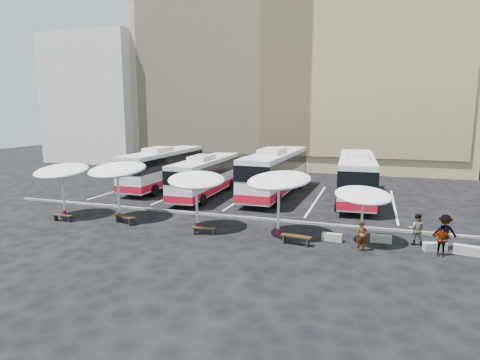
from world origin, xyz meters
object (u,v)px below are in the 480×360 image
(bus_3, at_px, (356,175))
(wood_bench_0, at_px, (63,216))
(passenger_2, at_px, (441,241))
(wood_bench_3, at_px, (296,238))
(sunshade_3, at_px, (279,181))
(sunshade_1, at_px, (117,170))
(sunshade_0, at_px, (62,171))
(conc_bench_1, at_px, (381,239))
(sunshade_2, at_px, (196,180))
(passenger_3, at_px, (445,232))
(conc_bench_0, at_px, (332,237))
(conc_bench_2, at_px, (435,247))
(wood_bench_1, at_px, (125,218))
(bus_0, at_px, (164,166))
(passenger_1, at_px, (417,229))
(passenger_0, at_px, (362,237))
(conc_bench_3, at_px, (467,250))
(wood_bench_2, at_px, (204,229))
(bus_1, at_px, (206,175))
(bus_2, at_px, (276,171))
(sunshade_4, at_px, (363,195))

(bus_3, distance_m, wood_bench_0, 22.28)
(wood_bench_0, bearing_deg, passenger_2, 1.85)
(passenger_2, bearing_deg, wood_bench_3, -171.86)
(sunshade_3, bearing_deg, sunshade_1, 178.69)
(sunshade_0, xyz_separation_m, conc_bench_1, (20.83, 0.87, -2.96))
(sunshade_1, height_order, sunshade_2, sunshade_1)
(passenger_3, bearing_deg, passenger_2, 71.85)
(conc_bench_0, bearing_deg, passenger_3, 4.11)
(sunshade_1, relative_size, wood_bench_0, 2.91)
(bus_3, xyz_separation_m, wood_bench_3, (-2.55, -12.73, -1.67))
(sunshade_3, height_order, passenger_2, sunshade_3)
(bus_3, xyz_separation_m, sunshade_3, (-3.85, -11.42, 1.21))
(sunshade_3, relative_size, conc_bench_2, 4.23)
(conc_bench_2, bearing_deg, wood_bench_1, -178.01)
(bus_0, xyz_separation_m, passenger_3, (22.72, -11.25, -1.07))
(bus_0, distance_m, wood_bench_0, 13.20)
(bus_3, relative_size, passenger_2, 8.17)
(passenger_1, bearing_deg, sunshade_0, 8.48)
(wood_bench_1, height_order, conc_bench_2, wood_bench_1)
(passenger_0, bearing_deg, conc_bench_3, -8.75)
(sunshade_2, height_order, wood_bench_2, sunshade_2)
(bus_1, xyz_separation_m, sunshade_3, (8.50, -9.24, 1.44))
(wood_bench_2, relative_size, wood_bench_3, 0.83)
(bus_2, height_order, conc_bench_2, bus_2)
(conc_bench_0, xyz_separation_m, passenger_3, (5.72, 0.41, 0.73))
(sunshade_1, distance_m, wood_bench_1, 3.27)
(bus_1, relative_size, passenger_3, 6.03)
(bus_2, xyz_separation_m, wood_bench_1, (-7.14, -11.99, -1.75))
(passenger_2, bearing_deg, bus_0, 154.45)
(sunshade_4, relative_size, conc_bench_2, 3.45)
(wood_bench_1, distance_m, conc_bench_2, 18.39)
(wood_bench_2, xyz_separation_m, passenger_3, (13.04, 1.57, 0.62))
(sunshade_2, height_order, passenger_1, sunshade_2)
(wood_bench_2, xyz_separation_m, wood_bench_3, (5.53, -0.15, 0.07))
(bus_0, distance_m, sunshade_0, 12.09)
(sunshade_0, bearing_deg, wood_bench_0, -52.52)
(conc_bench_3, bearing_deg, bus_1, 152.98)
(sunshade_2, bearing_deg, sunshade_4, 1.83)
(passenger_3, bearing_deg, conc_bench_0, 0.96)
(bus_1, xyz_separation_m, sunshade_1, (-2.53, -8.99, 1.53))
(wood_bench_2, height_order, passenger_3, passenger_3)
(sunshade_2, xyz_separation_m, conc_bench_1, (10.77, 0.80, -2.86))
(wood_bench_3, relative_size, passenger_3, 0.91)
(bus_1, distance_m, sunshade_4, 16.07)
(passenger_0, bearing_deg, bus_2, 99.94)
(sunshade_4, bearing_deg, sunshade_2, -178.17)
(wood_bench_2, height_order, conc_bench_2, conc_bench_2)
(bus_0, distance_m, conc_bench_1, 22.60)
(bus_1, distance_m, sunshade_0, 11.70)
(sunshade_3, distance_m, wood_bench_0, 14.63)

